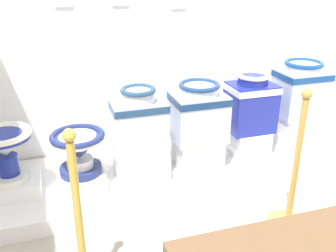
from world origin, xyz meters
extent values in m
cube|color=white|center=(1.70, 2.26, 0.06)|extent=(2.82, 0.90, 0.12)
cube|color=white|center=(0.54, 2.20, 0.18)|extent=(0.38, 0.29, 0.12)
cylinder|color=white|center=(0.54, 2.20, 0.26)|extent=(0.26, 0.26, 0.04)
cylinder|color=navy|center=(0.54, 2.20, 0.35)|extent=(0.14, 0.14, 0.14)
cone|color=white|center=(0.54, 2.20, 0.50)|extent=(0.36, 0.36, 0.16)
cylinder|color=navy|center=(0.54, 2.20, 0.56)|extent=(0.35, 0.35, 0.03)
torus|color=white|center=(0.54, 2.20, 0.58)|extent=(0.37, 0.37, 0.04)
cylinder|color=navy|center=(0.54, 2.20, 0.58)|extent=(0.25, 0.25, 0.01)
cube|color=white|center=(1.01, 2.18, 0.17)|extent=(0.33, 0.38, 0.10)
cylinder|color=navy|center=(1.01, 2.18, 0.24)|extent=(0.30, 0.30, 0.05)
cylinder|color=white|center=(1.01, 2.18, 0.30)|extent=(0.19, 0.19, 0.07)
cone|color=navy|center=(1.01, 2.18, 0.42)|extent=(0.37, 0.37, 0.17)
cylinder|color=white|center=(1.01, 2.18, 0.49)|extent=(0.36, 0.36, 0.03)
torus|color=navy|center=(1.01, 2.18, 0.51)|extent=(0.38, 0.38, 0.04)
cylinder|color=white|center=(1.01, 2.18, 0.50)|extent=(0.26, 0.26, 0.01)
cube|color=white|center=(1.46, 2.21, 0.21)|extent=(0.37, 0.37, 0.19)
cube|color=silver|center=(1.46, 2.21, 0.50)|extent=(0.39, 0.25, 0.39)
cube|color=navy|center=(1.46, 2.21, 0.66)|extent=(0.40, 0.26, 0.05)
cylinder|color=silver|center=(1.46, 2.21, 0.74)|extent=(0.23, 0.23, 0.09)
torus|color=navy|center=(1.46, 2.21, 0.79)|extent=(0.25, 0.25, 0.04)
cube|color=white|center=(1.92, 2.21, 0.24)|extent=(0.35, 0.30, 0.23)
cube|color=silver|center=(1.92, 2.21, 0.53)|extent=(0.39, 0.32, 0.36)
cube|color=navy|center=(1.92, 2.21, 0.68)|extent=(0.40, 0.33, 0.05)
cylinder|color=silver|center=(1.92, 2.21, 0.75)|extent=(0.28, 0.28, 0.07)
torus|color=navy|center=(1.92, 2.21, 0.78)|extent=(0.30, 0.30, 0.04)
cube|color=white|center=(2.40, 2.29, 0.23)|extent=(0.29, 0.31, 0.21)
cube|color=navy|center=(2.40, 2.29, 0.53)|extent=(0.36, 0.29, 0.39)
cube|color=white|center=(2.40, 2.29, 0.69)|extent=(0.37, 0.30, 0.05)
cylinder|color=navy|center=(2.40, 2.29, 0.76)|extent=(0.24, 0.24, 0.07)
torus|color=white|center=(2.40, 2.29, 0.80)|extent=(0.26, 0.26, 0.04)
cube|color=white|center=(2.90, 2.33, 0.26)|extent=(0.36, 0.37, 0.28)
cube|color=silver|center=(2.90, 2.33, 0.59)|extent=(0.39, 0.31, 0.39)
cube|color=navy|center=(2.90, 2.33, 0.75)|extent=(0.40, 0.32, 0.05)
cylinder|color=silver|center=(2.90, 2.33, 0.81)|extent=(0.29, 0.29, 0.06)
torus|color=navy|center=(2.90, 2.33, 0.85)|extent=(0.32, 0.32, 0.04)
cube|color=white|center=(1.92, 2.72, 1.34)|extent=(0.13, 0.01, 0.13)
cylinder|color=gold|center=(0.93, 1.30, 0.45)|extent=(0.04, 0.04, 0.85)
sphere|color=gold|center=(0.93, 1.30, 0.91)|extent=(0.06, 0.06, 0.06)
cylinder|color=gold|center=(2.27, 1.45, 0.01)|extent=(0.28, 0.28, 0.02)
cylinder|color=gold|center=(2.27, 1.45, 0.46)|extent=(0.04, 0.04, 0.87)
sphere|color=gold|center=(2.27, 1.45, 0.92)|extent=(0.06, 0.06, 0.06)
camera|label=1|loc=(0.89, -0.28, 1.60)|focal=40.64mm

